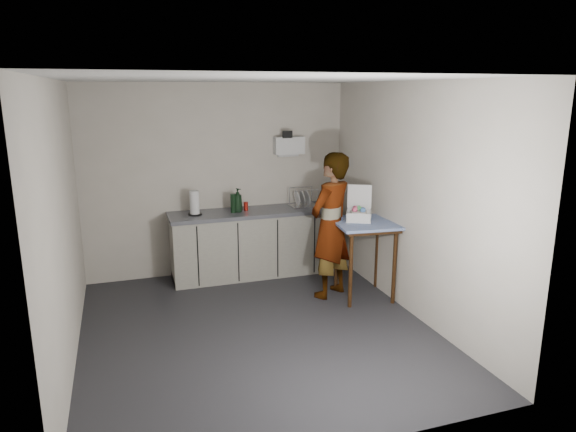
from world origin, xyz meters
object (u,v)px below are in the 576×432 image
object	(u,v)px
dish_rack	(303,202)
dark_bottle	(233,203)
side_table	(366,232)
soda_can	(246,206)
paper_towel	(194,204)
soap_bottle	(238,200)
bakery_box	(359,213)
kitchen_counter	(253,245)
standing_man	(331,226)

from	to	relation	value
dish_rack	dark_bottle	bearing A→B (deg)	-177.20
side_table	soda_can	bearing A→B (deg)	139.29
side_table	paper_towel	distance (m)	2.24
soap_bottle	bakery_box	size ratio (longest dim) A/B	0.77
kitchen_counter	dark_bottle	bearing A→B (deg)	-174.40
side_table	standing_man	xyz separation A→B (m)	(-0.38, 0.18, 0.06)
soap_bottle	standing_man	bearing A→B (deg)	-48.03
dark_bottle	bakery_box	distance (m)	1.70
dark_bottle	dish_rack	size ratio (longest dim) A/B	0.68
side_table	bakery_box	xyz separation A→B (m)	(-0.05, 0.10, 0.22)
dark_bottle	bakery_box	bearing A→B (deg)	-39.44
kitchen_counter	dish_rack	bearing A→B (deg)	1.79
kitchen_counter	standing_man	world-z (taller)	standing_man
paper_towel	kitchen_counter	bearing A→B (deg)	0.16
paper_towel	bakery_box	world-z (taller)	bakery_box
standing_man	paper_towel	world-z (taller)	standing_man
side_table	soap_bottle	bearing A→B (deg)	143.28
dish_rack	paper_towel	bearing A→B (deg)	-179.04
side_table	dish_rack	world-z (taller)	dish_rack
side_table	paper_towel	xyz separation A→B (m)	(-1.87, 1.21, 0.23)
soap_bottle	bakery_box	world-z (taller)	bakery_box
dark_bottle	paper_towel	size ratio (longest dim) A/B	0.79
standing_man	soda_can	size ratio (longest dim) A/B	15.75
dark_bottle	dish_rack	world-z (taller)	dish_rack
soda_can	dark_bottle	size ratio (longest dim) A/B	0.45
soda_can	dark_bottle	bearing A→B (deg)	-159.60
kitchen_counter	bakery_box	distance (m)	1.65
side_table	paper_towel	bearing A→B (deg)	153.32
side_table	soap_bottle	xyz separation A→B (m)	(-1.30, 1.20, 0.23)
standing_man	soda_can	world-z (taller)	standing_man
soap_bottle	dish_rack	distance (m)	0.95
standing_man	dish_rack	xyz separation A→B (m)	(0.02, 1.05, 0.07)
standing_man	dark_bottle	distance (m)	1.41
side_table	soda_can	xyz separation A→B (m)	(-1.18, 1.25, 0.13)
bakery_box	paper_towel	bearing A→B (deg)	175.82
side_table	dark_bottle	size ratio (longest dim) A/B	3.77
standing_man	soda_can	bearing A→B (deg)	-84.95
soap_bottle	dish_rack	bearing A→B (deg)	1.80
soda_can	dark_bottle	world-z (taller)	dark_bottle
standing_man	dish_rack	size ratio (longest dim) A/B	4.79
soap_bottle	dish_rack	xyz separation A→B (m)	(0.94, 0.03, -0.10)
soda_can	paper_towel	world-z (taller)	paper_towel
dark_bottle	bakery_box	size ratio (longest dim) A/B	0.62
soap_bottle	bakery_box	bearing A→B (deg)	-41.42
soda_can	side_table	bearing A→B (deg)	-46.83
side_table	dark_bottle	distance (m)	1.82
kitchen_counter	dish_rack	xyz separation A→B (m)	(0.74, 0.02, 0.54)
standing_man	dish_rack	world-z (taller)	standing_man
kitchen_counter	soda_can	xyz separation A→B (m)	(-0.08, 0.04, 0.54)
kitchen_counter	dish_rack	size ratio (longest dim) A/B	5.99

